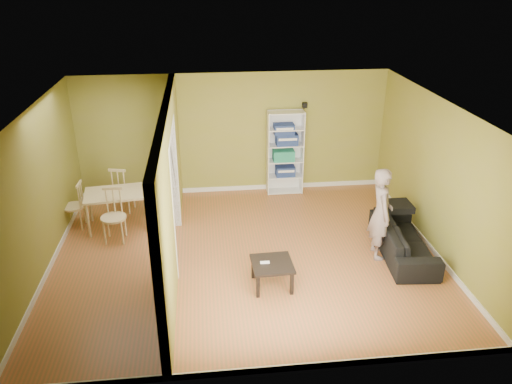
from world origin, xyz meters
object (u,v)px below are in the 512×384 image
at_px(bookshelf, 285,152).
at_px(coffee_table, 272,266).
at_px(chair_far, 123,188).
at_px(chair_near, 113,216).
at_px(sofa, 404,235).
at_px(dining_table, 116,196).
at_px(person, 382,206).
at_px(chair_left, 73,205).

height_order(bookshelf, coffee_table, bookshelf).
height_order(bookshelf, chair_far, bookshelf).
xyz_separation_m(bookshelf, chair_near, (-3.38, -1.83, -0.41)).
relative_size(sofa, dining_table, 1.69).
distance_m(chair_near, chair_far, 1.24).
xyz_separation_m(coffee_table, chair_far, (-2.61, 2.94, 0.14)).
bearing_deg(person, chair_near, 82.44).
distance_m(dining_table, chair_near, 0.58).
relative_size(bookshelf, coffee_table, 2.93).
height_order(dining_table, chair_left, chair_left).
relative_size(person, chair_far, 1.93).
bearing_deg(coffee_table, bookshelf, 77.81).
xyz_separation_m(dining_table, chair_left, (-0.81, 0.06, -0.17)).
relative_size(person, coffee_table, 3.02).
height_order(bookshelf, chair_near, bookshelf).
height_order(sofa, chair_left, chair_left).
distance_m(person, dining_table, 4.82).
bearing_deg(coffee_table, dining_table, 139.31).
xyz_separation_m(dining_table, chair_far, (0.02, 0.68, -0.14)).
height_order(person, chair_near, person).
height_order(sofa, bookshelf, bookshelf).
bearing_deg(bookshelf, coffee_table, -102.19).
bearing_deg(chair_far, person, 167.13).
height_order(dining_table, chair_near, chair_near).
height_order(chair_left, chair_near, chair_near).
relative_size(chair_left, chair_near, 0.92).
relative_size(bookshelf, chair_far, 1.87).
bearing_deg(sofa, chair_left, 79.30).
xyz_separation_m(person, coffee_table, (-1.92, -0.71, -0.59)).
xyz_separation_m(bookshelf, chair_far, (-3.38, -0.59, -0.42)).
relative_size(person, dining_table, 1.66).
distance_m(sofa, person, 0.73).
height_order(sofa, chair_near, chair_near).
distance_m(sofa, chair_near, 5.10).
bearing_deg(dining_table, sofa, -17.37).
bearing_deg(coffee_table, chair_near, 146.95).
height_order(bookshelf, chair_left, bookshelf).
height_order(chair_left, chair_far, chair_far).
relative_size(dining_table, chair_far, 1.16).
height_order(sofa, dining_table, sofa).
bearing_deg(coffee_table, sofa, 16.35).
distance_m(person, chair_left, 5.63).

